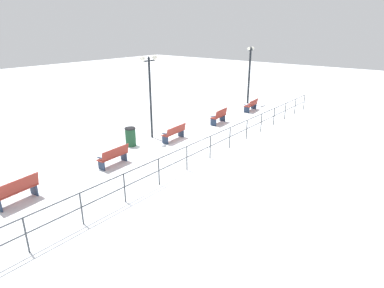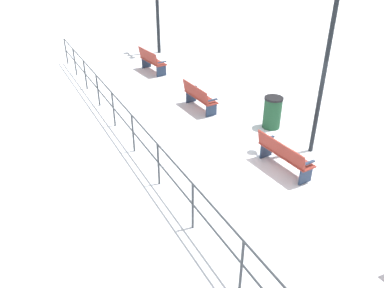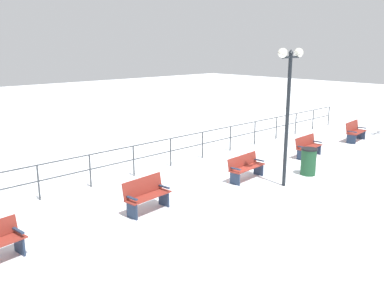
% 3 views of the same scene
% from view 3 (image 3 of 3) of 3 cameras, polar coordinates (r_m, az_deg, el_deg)
% --- Properties ---
extents(ground_plane, '(80.00, 80.00, 0.00)m').
position_cam_3_polar(ground_plane, '(14.29, 7.77, -4.97)').
color(ground_plane, white).
rests_on(ground_plane, ground).
extents(bench_second, '(0.63, 1.44, 0.95)m').
position_cam_3_polar(bench_second, '(11.48, -6.38, -7.04)').
color(bench_second, maroon).
rests_on(bench_second, ground).
extents(bench_third, '(0.59, 1.64, 0.84)m').
position_cam_3_polar(bench_third, '(14.21, 7.51, -3.16)').
color(bench_third, maroon).
rests_on(bench_third, ground).
extents(bench_fourth, '(0.56, 1.51, 0.86)m').
position_cam_3_polar(bench_fourth, '(17.63, 15.88, -0.28)').
color(bench_fourth, maroon).
rests_on(bench_fourth, ground).
extents(bench_fifth, '(0.68, 1.56, 0.95)m').
position_cam_3_polar(bench_fifth, '(21.26, 21.80, 1.67)').
color(bench_fifth, maroon).
rests_on(bench_fifth, ground).
extents(lamppost_middle, '(0.29, 1.17, 4.45)m').
position_cam_3_polar(lamppost_middle, '(13.24, 13.38, 7.52)').
color(lamppost_middle, black).
rests_on(lamppost_middle, ground).
extents(waterfront_railing, '(0.05, 22.44, 1.11)m').
position_cam_3_polar(waterfront_railing, '(16.11, -0.68, 0.02)').
color(waterfront_railing, '#383D42').
rests_on(waterfront_railing, ground).
extents(trash_bin, '(0.56, 0.56, 0.97)m').
position_cam_3_polar(trash_bin, '(15.16, 15.96, -2.36)').
color(trash_bin, '#1E4C2D').
rests_on(trash_bin, ground).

